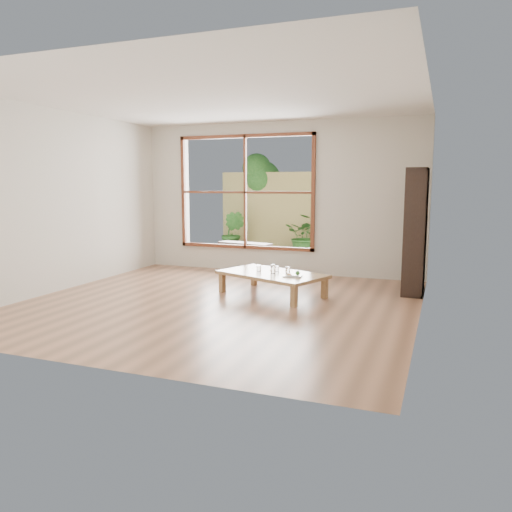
% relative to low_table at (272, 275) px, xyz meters
% --- Properties ---
extents(ground, '(5.00, 5.00, 0.00)m').
position_rel_low_table_xyz_m(ground, '(-0.50, -0.68, -0.28)').
color(ground, '#AC7756').
rests_on(ground, ground).
extents(low_table, '(1.66, 1.30, 0.32)m').
position_rel_low_table_xyz_m(low_table, '(0.00, 0.00, 0.00)').
color(low_table, tan).
rests_on(low_table, ground).
extents(floor_cushion, '(0.73, 0.73, 0.09)m').
position_rel_low_table_xyz_m(floor_cushion, '(-0.43, 1.27, -0.24)').
color(floor_cushion, white).
rests_on(floor_cushion, ground).
extents(bookshelf, '(0.28, 0.79, 1.77)m').
position_rel_low_table_xyz_m(bookshelf, '(1.84, 0.89, 0.60)').
color(bookshelf, black).
rests_on(bookshelf, ground).
extents(glass_tall, '(0.07, 0.07, 0.13)m').
position_rel_low_table_xyz_m(glass_tall, '(0.03, -0.05, 0.10)').
color(glass_tall, silver).
rests_on(glass_tall, low_table).
extents(glass_mid, '(0.06, 0.06, 0.09)m').
position_rel_low_table_xyz_m(glass_mid, '(0.22, 0.04, 0.08)').
color(glass_mid, silver).
rests_on(glass_mid, low_table).
extents(glass_short, '(0.06, 0.06, 0.08)m').
position_rel_low_table_xyz_m(glass_short, '(0.03, 0.11, 0.08)').
color(glass_short, silver).
rests_on(glass_short, low_table).
extents(glass_small, '(0.06, 0.06, 0.08)m').
position_rel_low_table_xyz_m(glass_small, '(-0.21, 0.04, 0.08)').
color(glass_small, silver).
rests_on(glass_small, low_table).
extents(food_tray, '(0.27, 0.22, 0.08)m').
position_rel_low_table_xyz_m(food_tray, '(0.36, -0.18, 0.06)').
color(food_tray, white).
rests_on(food_tray, low_table).
extents(deck, '(2.80, 2.00, 0.05)m').
position_rel_low_table_xyz_m(deck, '(-1.10, 2.88, -0.28)').
color(deck, '#322C24').
rests_on(deck, ground).
extents(garden_bench, '(1.16, 0.54, 0.35)m').
position_rel_low_table_xyz_m(garden_bench, '(-1.52, 2.75, 0.04)').
color(garden_bench, black).
rests_on(garden_bench, deck).
extents(bamboo_fence, '(2.80, 0.06, 1.80)m').
position_rel_low_table_xyz_m(bamboo_fence, '(-1.10, 3.88, 0.62)').
color(bamboo_fence, tan).
rests_on(bamboo_fence, ground).
extents(shrub_right, '(0.90, 0.81, 0.92)m').
position_rel_low_table_xyz_m(shrub_right, '(-0.45, 3.49, 0.20)').
color(shrub_right, '#386C27').
rests_on(shrub_right, deck).
extents(shrub_left, '(0.53, 0.44, 0.94)m').
position_rel_low_table_xyz_m(shrub_left, '(-2.05, 3.38, 0.21)').
color(shrub_left, '#386C27').
rests_on(shrub_left, deck).
extents(garden_tree, '(1.04, 0.85, 2.22)m').
position_rel_low_table_xyz_m(garden_tree, '(-1.78, 4.18, 1.35)').
color(garden_tree, '#4C3D2D').
rests_on(garden_tree, ground).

